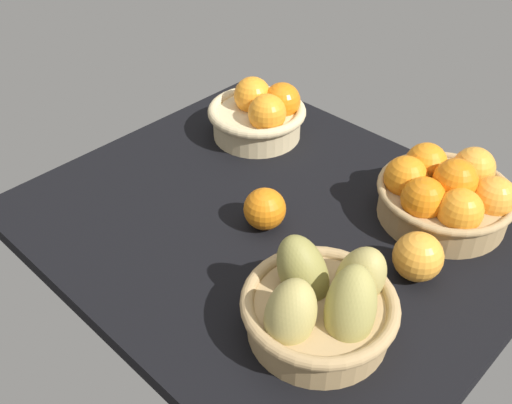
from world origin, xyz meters
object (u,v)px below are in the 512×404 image
basket_far_right (445,194)px  basket_near_right_pears (322,305)px  loose_orange_back_gap (418,257)px  loose_orange_front_gap (263,208)px  basket_far_left (260,114)px

basket_far_right → basket_near_right_pears: basket_near_right_pears is taller
basket_near_right_pears → loose_orange_back_gap: (3.91, 19.04, -1.26)cm
loose_orange_front_gap → basket_far_left: bearing=134.6°
basket_far_right → basket_far_left: 42.22cm
basket_far_right → loose_orange_front_gap: (-21.48, -23.35, -1.62)cm
loose_orange_back_gap → basket_far_right: bearing=105.9°
basket_near_right_pears → loose_orange_back_gap: basket_near_right_pears is taller
basket_far_left → loose_orange_front_gap: bearing=-45.4°
loose_orange_front_gap → basket_far_right: bearing=47.4°
basket_far_right → basket_near_right_pears: bearing=-89.1°
basket_far_right → basket_far_left: bearing=-176.7°
basket_far_left → basket_near_right_pears: basket_near_right_pears is taller
basket_far_left → loose_orange_front_gap: (20.67, -20.96, -1.49)cm
basket_near_right_pears → loose_orange_back_gap: 19.48cm
loose_orange_front_gap → loose_orange_back_gap: bearing=16.7°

